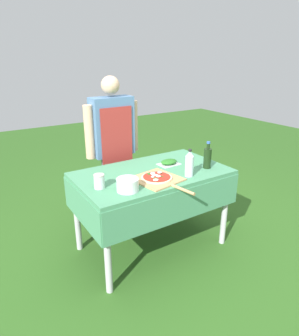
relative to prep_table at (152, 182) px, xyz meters
The scene contains 9 objects.
ground_plane 0.68m from the prep_table, ahead, with size 12.00×12.00×0.00m, color #2D5B1E.
prep_table is the anchor object (origin of this frame).
person_cook 0.68m from the prep_table, 97.24° to the left, with size 0.59×0.20×1.58m.
pizza_on_peel 0.23m from the prep_table, 109.50° to the right, with size 0.41×0.61×0.05m.
oil_bottle 0.56m from the prep_table, 21.87° to the right, with size 0.07×0.07×0.25m.
water_bottle 0.40m from the prep_table, 50.68° to the right, with size 0.07×0.07×0.24m.
herb_container 0.28m from the prep_table, 16.73° to the left, with size 0.20×0.15×0.05m.
mixing_tub 0.47m from the prep_table, 147.78° to the right, with size 0.17×0.17×0.10m, color silver.
sauce_jar 0.57m from the prep_table, behind, with size 0.09×0.09×0.11m.
Camera 1 is at (-1.37, -2.10, 1.75)m, focal length 32.00 mm.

